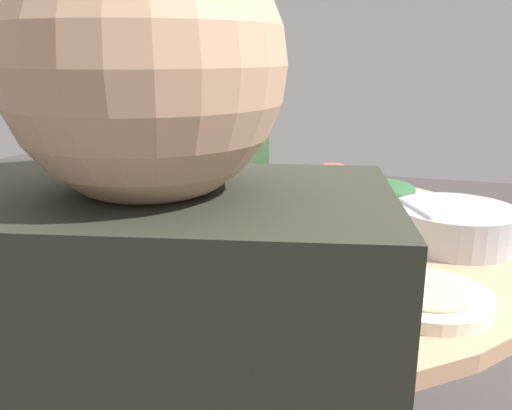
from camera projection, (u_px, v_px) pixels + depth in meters
name	position (u px, v px, depth m)	size (l,w,h in m)	color
round_dining_table	(258.00, 283.00, 1.34)	(1.28, 1.28, 0.73)	#99999E
rice_bowl	(455.00, 225.00, 1.19)	(0.27, 0.27, 0.09)	#B2B5BA
soup_bowl	(60.00, 221.00, 1.25)	(0.26, 0.29, 0.07)	white
dish_shrimp	(207.00, 291.00, 0.92)	(0.19, 0.19, 0.04)	silver
dish_greens	(382.00, 192.00, 1.55)	(0.24, 0.24, 0.06)	white
dish_tofu_braise	(205.00, 193.00, 1.57)	(0.20, 0.20, 0.04)	white
dish_noodles	(427.00, 296.00, 0.91)	(0.22, 0.22, 0.04)	silver
green_bottle	(66.00, 240.00, 0.93)	(0.07, 0.07, 0.24)	#348A4C
tea_cup_near	(61.00, 191.00, 1.51)	(0.06, 0.06, 0.07)	silver
tea_cup_far	(334.00, 173.00, 1.78)	(0.07, 0.07, 0.05)	#C74F3B
stool_for_diner_right	(225.00, 275.00, 2.29)	(0.31, 0.31, 0.47)	brown
diner_right	(222.00, 145.00, 2.14)	(0.44, 0.43, 0.76)	#2D333D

